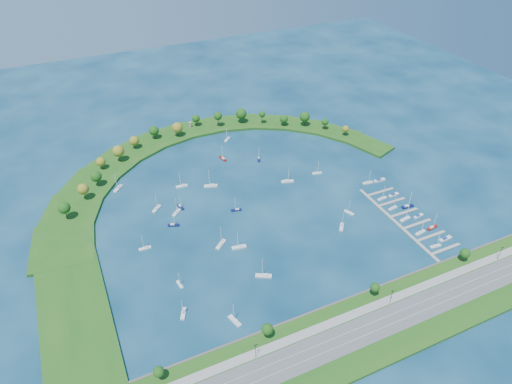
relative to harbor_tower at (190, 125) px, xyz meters
name	(u,v)px	position (x,y,z in m)	size (l,w,h in m)	color
ground	(253,202)	(6.57, -121.32, -4.39)	(700.00, 700.00, 0.00)	#072843
south_shoreline	(351,335)	(6.60, -244.21, -3.39)	(420.00, 43.10, 11.60)	#1C4F15
breakwater	(170,181)	(-39.75, -72.61, -3.40)	(286.74, 247.64, 2.00)	#1C4F15
breakwater_trees	(190,138)	(-10.32, -32.52, 6.03)	(238.64, 96.63, 14.35)	#382314
harbor_tower	(190,125)	(0.00, 0.00, 0.00)	(2.60, 2.60, 4.67)	gray
dock_system	(405,220)	(91.87, -182.32, -4.04)	(24.28, 82.00, 1.60)	gray
moored_boat_0	(221,244)	(-29.79, -153.61, -3.42)	(9.04, 8.22, 14.07)	silver
moored_boat_1	(227,139)	(22.97, -31.85, -3.48)	(7.55, 7.25, 12.03)	silver
moored_boat_2	(235,321)	(-44.15, -211.41, -3.45)	(4.93, 9.22, 13.05)	silver
moored_boat_3	(236,210)	(-7.51, -125.37, -3.52)	(7.59, 3.77, 10.75)	#0A1242
moored_boat_4	(239,247)	(-20.23, -160.60, -3.44)	(9.41, 4.18, 13.37)	silver
moored_boat_5	(180,284)	(-63.02, -174.80, -3.54)	(2.66, 6.69, 9.56)	silver
moored_boat_6	(118,188)	(-76.92, -66.03, -3.43)	(8.35, 8.67, 13.83)	silver
moored_boat_7	(211,186)	(-13.83, -91.38, -3.40)	(10.24, 5.63, 14.50)	silver
moored_boat_8	(157,208)	(-57.30, -101.27, -3.46)	(7.91, 7.79, 12.76)	silver
moored_boat_9	(181,206)	(-41.58, -106.01, -3.52)	(3.58, 7.68, 10.89)	#0A1242
moored_boat_10	(173,225)	(-51.57, -122.95, -3.51)	(7.80, 4.86, 11.12)	#0A1242
moored_boat_11	(287,181)	(40.46, -109.65, -3.43)	(9.64, 5.04, 13.65)	silver
moored_boat_12	(317,173)	(66.51, -109.23, -3.51)	(7.68, 3.53, 10.90)	silver
moored_boat_13	(223,158)	(8.03, -59.61, -3.48)	(4.04, 8.63, 12.24)	maroon
moored_boat_14	(259,159)	(34.24, -71.98, -3.51)	(4.78, 7.88, 11.21)	#0A1242
moored_boat_15	(176,212)	(-46.01, -111.14, -3.48)	(7.73, 7.25, 12.18)	silver
moored_boat_16	(145,248)	(-73.95, -137.12, -3.51)	(7.64, 2.29, 11.16)	silver
moored_boat_17	(342,226)	(48.83, -170.80, -3.48)	(7.05, 7.89, 12.20)	silver
moored_boat_18	(183,313)	(-67.20, -195.46, -3.49)	(5.41, 8.13, 11.67)	silver
moored_boat_19	(182,186)	(-33.43, -82.53, -3.47)	(8.75, 3.16, 12.60)	silver
moored_boat_20	(349,212)	(61.74, -160.27, -3.52)	(4.89, 7.57, 10.83)	silver
moored_boat_21	(264,275)	(-16.65, -188.89, -3.42)	(9.66, 6.91, 14.04)	silver
docked_boat_0	(436,246)	(92.11, -210.85, -3.52)	(7.47, 2.81, 10.72)	silver
docked_boat_1	(445,239)	(102.54, -208.22, -3.71)	(9.24, 2.99, 1.86)	silver
docked_boat_2	(420,232)	(92.10, -196.90, -3.49)	(8.19, 3.34, 11.69)	silver
docked_boat_3	(432,227)	(102.59, -196.22, -3.49)	(8.36, 3.31, 11.95)	maroon
docked_boat_4	(405,219)	(92.09, -181.79, -3.48)	(8.66, 3.63, 12.34)	silver
docked_boat_5	(418,216)	(102.56, -182.93, -3.82)	(7.83, 3.23, 1.55)	silver
docked_boat_6	(393,208)	(92.11, -168.71, -3.52)	(7.47, 3.11, 10.66)	silver
docked_boat_7	(408,206)	(102.58, -171.53, -3.45)	(9.16, 3.22, 13.22)	#0A1242
docked_boat_8	(382,198)	(92.11, -156.61, -3.51)	(7.68, 2.98, 11.00)	silver
docked_boat_9	(394,195)	(102.55, -156.45, -3.77)	(8.49, 3.00, 1.70)	silver
docked_boat_10	(368,182)	(94.50, -136.22, -3.50)	(8.05, 3.13, 11.52)	silver
docked_boat_11	(379,180)	(104.44, -137.21, -3.69)	(9.36, 2.66, 1.91)	silver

